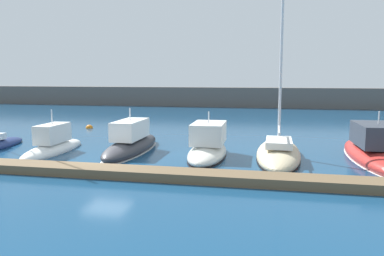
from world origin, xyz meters
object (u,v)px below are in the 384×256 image
object	(u,v)px
motorboat_white_third	(53,146)
motorboat_ivory_fifth	(208,146)
motorboat_charcoal_fourth	(131,143)
motorboat_red_seventh	(375,151)
mooring_buoy_orange	(89,128)
sailboat_sand_sixth	(278,152)

from	to	relation	value
motorboat_white_third	motorboat_ivory_fifth	size ratio (longest dim) A/B	1.02
motorboat_charcoal_fourth	motorboat_red_seventh	world-z (taller)	motorboat_red_seventh
motorboat_red_seventh	mooring_buoy_orange	world-z (taller)	motorboat_red_seventh
motorboat_red_seventh	mooring_buoy_orange	distance (m)	25.47
sailboat_sand_sixth	mooring_buoy_orange	bearing A→B (deg)	60.43
sailboat_sand_sixth	mooring_buoy_orange	world-z (taller)	sailboat_sand_sixth
motorboat_ivory_fifth	sailboat_sand_sixth	bearing A→B (deg)	-85.01
motorboat_red_seventh	sailboat_sand_sixth	bearing A→B (deg)	92.55
mooring_buoy_orange	sailboat_sand_sixth	bearing A→B (deg)	-29.98
motorboat_white_third	motorboat_red_seventh	bearing A→B (deg)	-86.32
motorboat_white_third	sailboat_sand_sixth	distance (m)	14.68
motorboat_charcoal_fourth	motorboat_red_seventh	distance (m)	15.30
sailboat_sand_sixth	motorboat_red_seventh	world-z (taller)	sailboat_sand_sixth
sailboat_sand_sixth	motorboat_charcoal_fourth	bearing A→B (deg)	90.32
sailboat_sand_sixth	motorboat_red_seventh	size ratio (longest dim) A/B	1.46
motorboat_charcoal_fourth	mooring_buoy_orange	world-z (taller)	motorboat_charcoal_fourth
motorboat_white_third	motorboat_ivory_fifth	bearing A→B (deg)	-86.84
sailboat_sand_sixth	motorboat_red_seventh	bearing A→B (deg)	-85.15
motorboat_ivory_fifth	sailboat_sand_sixth	xyz separation A→B (m)	(4.35, 0.49, -0.30)
motorboat_white_third	motorboat_charcoal_fourth	xyz separation A→B (m)	(5.00, 1.27, 0.15)
motorboat_ivory_fifth	mooring_buoy_orange	size ratio (longest dim) A/B	10.10
sailboat_sand_sixth	motorboat_ivory_fifth	bearing A→B (deg)	96.88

